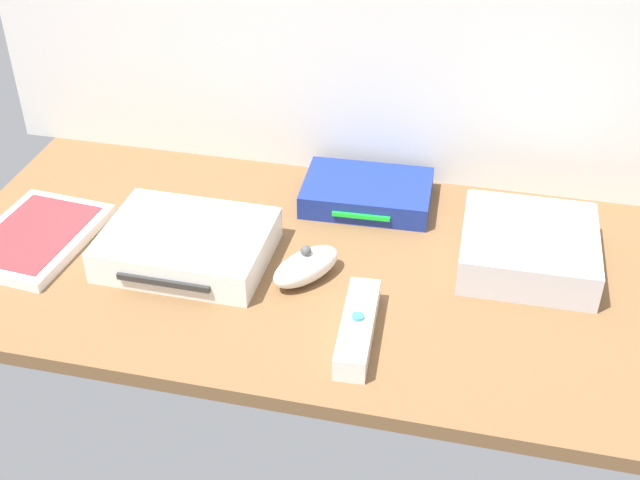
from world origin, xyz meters
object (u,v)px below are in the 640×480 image
game_console (187,244)px  remote_nunchuk (306,266)px  game_case (35,237)px  network_router (367,193)px  remote_wand (358,328)px  mini_computer (528,247)px

game_console → remote_nunchuk: size_ratio=1.98×
game_case → remote_nunchuk: 37.41cm
network_router → remote_nunchuk: size_ratio=1.73×
remote_wand → network_router: bearing=94.8°
game_case → remote_nunchuk: (37.39, 0.26, 1.28)cm
mini_computer → game_console: bearing=-168.5°
game_console → network_router: (20.29, 18.42, -0.50)cm
game_console → remote_wand: bearing=-22.2°
remote_wand → remote_nunchuk: 12.55cm
remote_wand → remote_nunchuk: bearing=128.5°
game_console → mini_computer: (43.01, 8.76, 0.44)cm
network_router → remote_wand: bearing=-84.2°
mini_computer → network_router: 24.70cm
mini_computer → network_router: (-22.72, 9.66, -0.94)cm
game_console → game_case: game_console is taller
game_console → mini_computer: size_ratio=1.22×
network_router → remote_nunchuk: bearing=-104.8°
game_case → mini_computer: bearing=13.7°
network_router → remote_wand: 28.93cm
mini_computer → remote_wand: size_ratio=1.15×
network_router → remote_wand: (4.13, -28.63, -0.19)cm
mini_computer → network_router: bearing=157.0°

